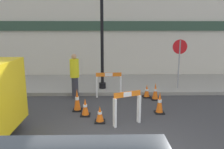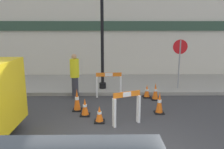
% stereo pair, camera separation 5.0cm
% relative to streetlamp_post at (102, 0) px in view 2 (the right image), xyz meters
% --- Properties ---
extents(sidewalk_slab, '(18.00, 3.46, 0.14)m').
position_rel_streetlamp_post_xyz_m(sidewalk_slab, '(0.36, 1.06, -3.71)').
color(sidewalk_slab, gray).
rests_on(sidewalk_slab, ground_plane).
extents(storefront_facade, '(18.00, 0.22, 5.50)m').
position_rel_streetlamp_post_xyz_m(storefront_facade, '(0.36, 2.87, -1.02)').
color(storefront_facade, beige).
rests_on(storefront_facade, ground_plane).
extents(streetlamp_post, '(0.44, 0.44, 5.70)m').
position_rel_streetlamp_post_xyz_m(streetlamp_post, '(0.00, 0.00, 0.00)').
color(streetlamp_post, black).
rests_on(streetlamp_post, sidewalk_slab).
extents(stop_sign, '(0.60, 0.06, 2.08)m').
position_rel_streetlamp_post_xyz_m(stop_sign, '(3.23, -0.08, -2.24)').
color(stop_sign, gray).
rests_on(stop_sign, sidewalk_slab).
extents(barricade_0, '(0.81, 0.44, 0.97)m').
position_rel_streetlamp_post_xyz_m(barricade_0, '(0.77, -3.35, -3.25)').
color(barricade_0, white).
rests_on(barricade_0, ground_plane).
extents(barricade_1, '(1.00, 0.18, 0.99)m').
position_rel_streetlamp_post_xyz_m(barricade_1, '(0.27, -0.82, -3.23)').
color(barricade_1, white).
rests_on(barricade_1, ground_plane).
extents(traffic_cone_0, '(0.30, 0.30, 0.49)m').
position_rel_streetlamp_post_xyz_m(traffic_cone_0, '(0.00, -3.19, -3.54)').
color(traffic_cone_0, black).
rests_on(traffic_cone_0, ground_plane).
extents(traffic_cone_1, '(0.30, 0.30, 0.74)m').
position_rel_streetlamp_post_xyz_m(traffic_cone_1, '(-0.78, -2.25, -3.42)').
color(traffic_cone_1, black).
rests_on(traffic_cone_1, ground_plane).
extents(traffic_cone_2, '(0.30, 0.30, 0.51)m').
position_rel_streetlamp_post_xyz_m(traffic_cone_2, '(1.76, -0.88, -3.53)').
color(traffic_cone_2, black).
rests_on(traffic_cone_2, ground_plane).
extents(traffic_cone_3, '(0.30, 0.30, 0.56)m').
position_rel_streetlamp_post_xyz_m(traffic_cone_3, '(-0.47, -2.68, -3.51)').
color(traffic_cone_3, black).
rests_on(traffic_cone_3, ground_plane).
extents(traffic_cone_4, '(0.30, 0.30, 0.71)m').
position_rel_streetlamp_post_xyz_m(traffic_cone_4, '(1.88, -2.52, -3.43)').
color(traffic_cone_4, black).
rests_on(traffic_cone_4, ground_plane).
extents(traffic_cone_5, '(0.30, 0.30, 0.66)m').
position_rel_streetlamp_post_xyz_m(traffic_cone_5, '(2.04, -1.16, -3.46)').
color(traffic_cone_5, black).
rests_on(traffic_cone_5, ground_plane).
extents(person_worker, '(0.48, 0.48, 1.73)m').
position_rel_streetlamp_post_xyz_m(person_worker, '(-1.04, -0.92, -2.85)').
color(person_worker, '#33333D').
rests_on(person_worker, ground_plane).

